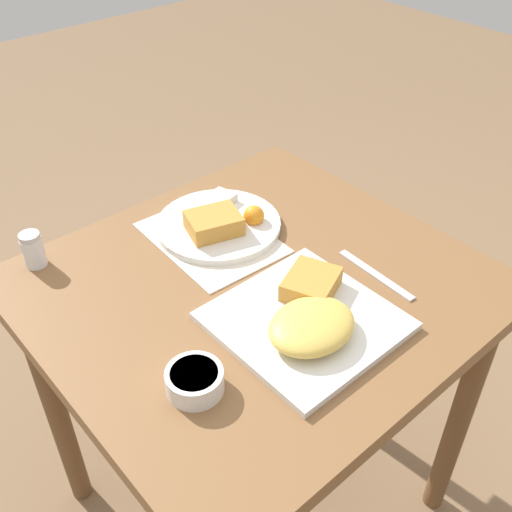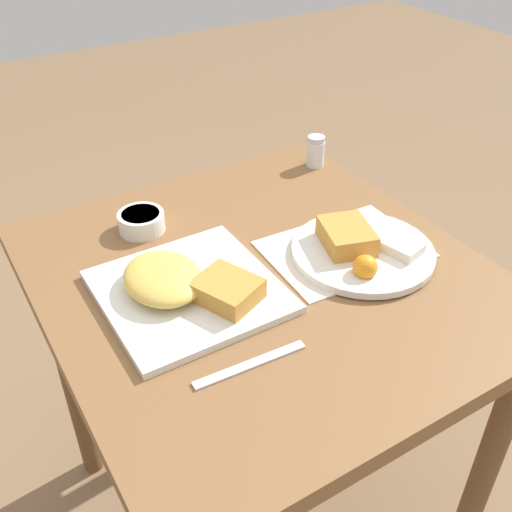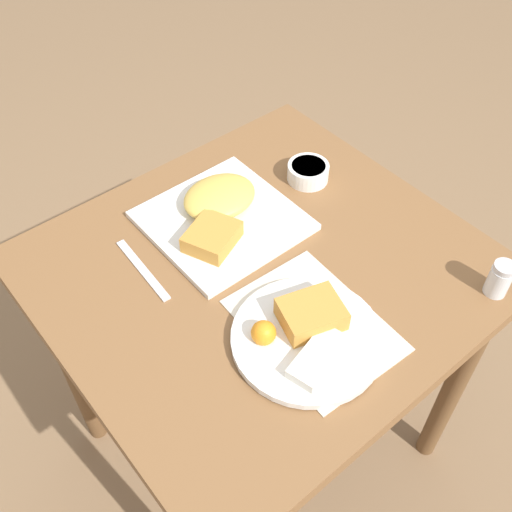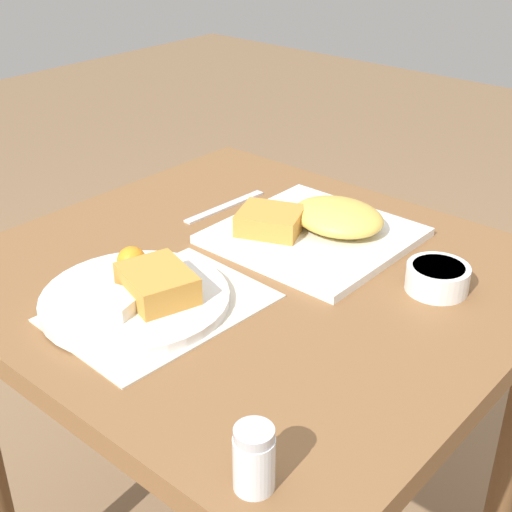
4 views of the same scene
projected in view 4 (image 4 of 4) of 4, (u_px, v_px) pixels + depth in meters
The scene contains 7 objects.
dining_table at pixel (252, 329), 1.14m from camera, with size 0.81×0.76×0.76m.
menu_card at pixel (161, 308), 0.99m from camera, with size 0.22×0.30×0.00m.
plate_square_near at pixel (317, 226), 1.17m from camera, with size 0.29×0.29×0.06m.
plate_oval_far at pixel (137, 293), 0.99m from camera, with size 0.27×0.27×0.05m.
sauce_ramekin at pixel (437, 277), 1.03m from camera, with size 0.09×0.09×0.04m.
salt_shaker at pixel (254, 462), 0.69m from camera, with size 0.04×0.04×0.07m.
butter_knife at pixel (225, 207), 1.29m from camera, with size 0.03×0.18×0.00m.
Camera 4 is at (-0.63, 0.71, 1.29)m, focal length 50.00 mm.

